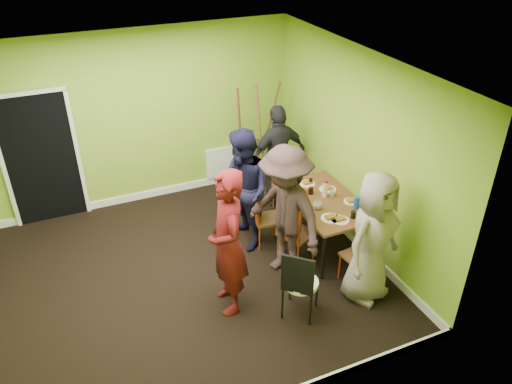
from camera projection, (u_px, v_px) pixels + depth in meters
The scene contains 28 objects.
ground at pixel (187, 276), 6.70m from camera, with size 5.00×5.00×0.00m, color black.
room_walls at pixel (178, 213), 6.22m from camera, with size 5.04×4.54×2.82m.
dining_table at pixel (324, 203), 6.98m from camera, with size 0.90×1.50×0.75m.
chair_left_far at pixel (262, 215), 7.09m from camera, with size 0.42×0.41×0.88m.
chair_left_near at pixel (293, 230), 6.65m from camera, with size 0.54×0.54×0.99m.
chair_back_end at pixel (281, 169), 7.95m from camera, with size 0.52×0.55×0.92m.
chair_front_end at pixel (362, 254), 6.31m from camera, with size 0.41×0.41×0.88m.
chair_bentwood at pixel (300, 281), 5.80m from camera, with size 0.53×0.54×0.97m.
easel at pixel (256, 138), 8.28m from camera, with size 0.76×0.72×1.91m.
plate_near_left at pixel (289, 189), 7.19m from camera, with size 0.23×0.23×0.01m, color white.
plate_near_right at pixel (330, 218), 6.54m from camera, with size 0.25×0.25×0.01m, color white.
plate_far_back at pixel (307, 184), 7.33m from camera, with size 0.23×0.23×0.01m, color white.
plate_far_front at pixel (340, 220), 6.51m from camera, with size 0.24×0.24×0.01m, color white.
plate_wall_back at pixel (328, 189), 7.19m from camera, with size 0.24×0.24×0.01m, color white.
plate_wall_front at pixel (351, 202), 6.90m from camera, with size 0.21×0.21×0.01m, color white.
thermos at pixel (325, 189), 6.98m from camera, with size 0.07×0.07×0.23m, color white.
blue_bottle at pixel (357, 203), 6.73m from camera, with size 0.08×0.08×0.18m, color #174FB0.
orange_bottle at pixel (307, 191), 7.07m from camera, with size 0.04×0.04×0.09m, color #C44412.
glass_mid at pixel (311, 191), 7.07m from camera, with size 0.07×0.07×0.10m, color black.
glass_back at pixel (311, 181), 7.32m from camera, with size 0.06×0.06×0.09m, color black.
glass_front at pixel (353, 215), 6.54m from camera, with size 0.06×0.06×0.10m, color black.
cup_a at pixel (318, 206), 6.74m from camera, with size 0.11×0.11×0.09m, color white.
cup_b at pixel (332, 193), 7.02m from camera, with size 0.09×0.09×0.09m, color white.
person_standing at pixel (228, 243), 5.76m from camera, with size 0.68×0.45×1.88m, color #590F11.
person_left_far at pixel (244, 191), 6.89m from camera, with size 0.86×0.67×1.78m, color black.
person_left_near at pixel (285, 213), 6.35m from camera, with size 1.19×0.69×1.85m, color #302120.
person_back_end at pixel (278, 156), 7.94m from camera, with size 0.98×0.41×1.68m, color black.
person_front_end at pixel (372, 238), 5.97m from camera, with size 0.85×0.55×1.74m, color gray.
Camera 1 is at (-1.21, -5.13, 4.39)m, focal length 35.00 mm.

